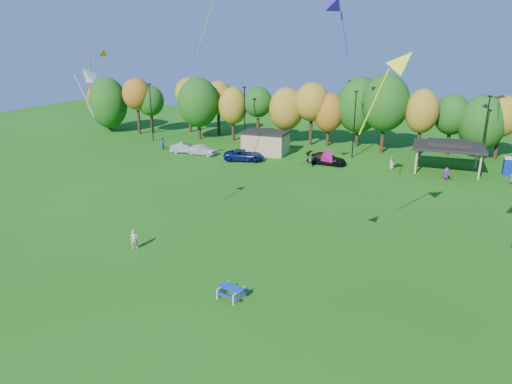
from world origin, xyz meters
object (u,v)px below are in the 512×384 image
at_px(picnic_table, 231,291).
at_px(car_d, 326,159).
at_px(car_c, 244,155).
at_px(car_b, 185,148).
at_px(kite_flyer, 134,240).
at_px(car_a, 202,150).

bearing_deg(picnic_table, car_d, 104.25).
relative_size(car_c, car_d, 1.05).
bearing_deg(car_b, car_d, -105.38).
distance_m(kite_flyer, car_a, 31.01).
distance_m(kite_flyer, car_d, 31.65).
distance_m(car_b, car_d, 20.49).
xyz_separation_m(picnic_table, car_a, (-19.14, 33.41, 0.33)).
bearing_deg(car_a, car_d, -83.69).
height_order(picnic_table, car_a, car_a).
bearing_deg(kite_flyer, car_c, 66.09).
xyz_separation_m(car_a, car_d, (17.68, 0.96, -0.01)).
distance_m(picnic_table, car_c, 34.63).
relative_size(picnic_table, car_c, 0.36).
distance_m(picnic_table, car_b, 40.20).
relative_size(kite_flyer, car_b, 0.37).
distance_m(car_a, car_d, 17.71).
xyz_separation_m(picnic_table, car_d, (-1.46, 34.37, 0.32)).
bearing_deg(car_d, kite_flyer, 168.97).
bearing_deg(kite_flyer, car_b, 83.31).
relative_size(kite_flyer, car_c, 0.29).
height_order(picnic_table, kite_flyer, kite_flyer).
relative_size(picnic_table, car_d, 0.38).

